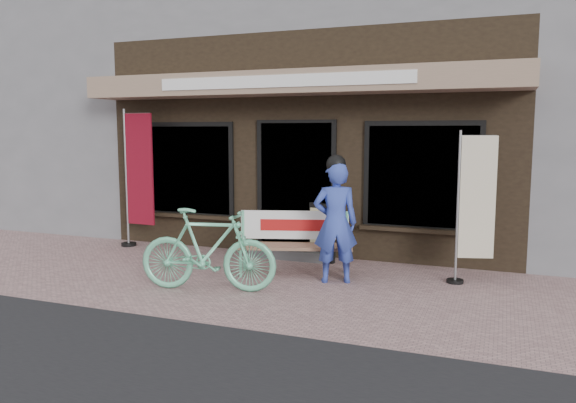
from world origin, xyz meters
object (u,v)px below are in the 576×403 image
at_px(person, 335,220).
at_px(nobori_red, 137,177).
at_px(menu_stand, 322,232).
at_px(bench, 294,237).
at_px(nobori_cream, 474,206).
at_px(bicycle, 208,250).

xyz_separation_m(person, nobori_red, (-3.85, 0.97, 0.40)).
bearing_deg(menu_stand, nobori_red, -157.08).
bearing_deg(nobori_red, menu_stand, 4.62).
relative_size(bench, nobori_cream, 0.83).
xyz_separation_m(bench, nobori_red, (-3.17, 0.74, 0.72)).
relative_size(nobori_cream, menu_stand, 2.23).
height_order(nobori_red, menu_stand, nobori_red).
relative_size(person, nobori_red, 0.71).
xyz_separation_m(person, bicycle, (-1.39, -0.97, -0.31)).
bearing_deg(bicycle, menu_stand, -35.18).
height_order(bench, bicycle, bicycle).
relative_size(bench, menu_stand, 1.85).
distance_m(bicycle, menu_stand, 2.22).
bearing_deg(menu_stand, nobori_cream, 8.89).
relative_size(person, nobori_cream, 0.84).
bearing_deg(person, nobori_red, 143.92).
relative_size(bench, nobori_red, 0.70).
bearing_deg(nobori_red, bench, -10.29).
bearing_deg(bicycle, nobori_cream, -75.67).
bearing_deg(bench, menu_stand, 63.20).
distance_m(bench, bicycle, 1.40).
bearing_deg(bench, bicycle, -137.80).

